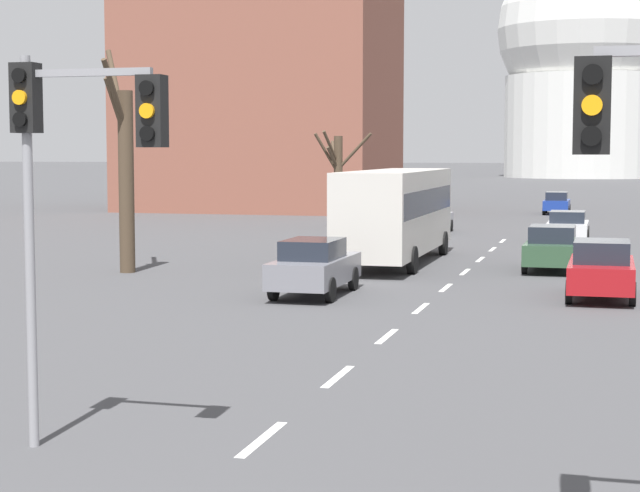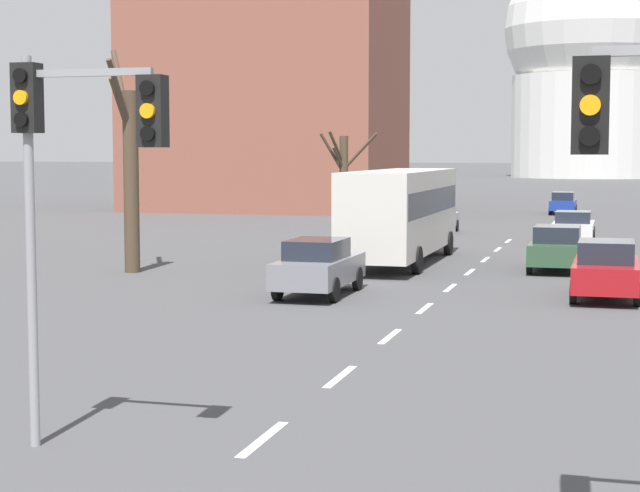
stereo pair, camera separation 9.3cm
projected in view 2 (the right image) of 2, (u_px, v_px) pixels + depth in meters
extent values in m
cube|color=silver|center=(263.00, 439.00, 15.52)|extent=(0.16, 2.00, 0.01)
cube|color=silver|center=(340.00, 376.00, 19.84)|extent=(0.16, 2.00, 0.01)
cube|color=silver|center=(390.00, 336.00, 24.16)|extent=(0.16, 2.00, 0.01)
cube|color=silver|center=(425.00, 308.00, 28.48)|extent=(0.16, 2.00, 0.01)
cube|color=silver|center=(450.00, 288.00, 32.80)|extent=(0.16, 2.00, 0.01)
cube|color=silver|center=(470.00, 272.00, 37.11)|extent=(0.16, 2.00, 0.01)
cube|color=silver|center=(485.00, 259.00, 41.43)|extent=(0.16, 2.00, 0.01)
cube|color=silver|center=(498.00, 249.00, 45.75)|extent=(0.16, 2.00, 0.01)
cube|color=silver|center=(508.00, 241.00, 50.07)|extent=(0.16, 2.00, 0.01)
cube|color=black|center=(591.00, 106.00, 10.55)|extent=(0.36, 0.28, 0.96)
cylinder|color=black|center=(591.00, 74.00, 10.36)|extent=(0.20, 0.06, 0.20)
cylinder|color=orange|center=(590.00, 105.00, 10.38)|extent=(0.20, 0.06, 0.20)
cylinder|color=black|center=(590.00, 136.00, 10.41)|extent=(0.20, 0.06, 0.20)
cylinder|color=gray|center=(31.00, 254.00, 14.94)|extent=(0.14, 0.14, 5.48)
cube|color=black|center=(27.00, 98.00, 14.75)|extent=(0.36, 0.28, 0.96)
cylinder|color=black|center=(20.00, 76.00, 14.56)|extent=(0.20, 0.06, 0.20)
cylinder|color=orange|center=(21.00, 98.00, 14.59)|extent=(0.20, 0.06, 0.20)
cylinder|color=black|center=(21.00, 119.00, 14.61)|extent=(0.20, 0.06, 0.20)
cube|color=gray|center=(88.00, 73.00, 14.47)|extent=(1.88, 0.10, 0.10)
cube|color=black|center=(153.00, 111.00, 14.26)|extent=(0.36, 0.28, 0.96)
cylinder|color=black|center=(147.00, 88.00, 14.08)|extent=(0.20, 0.06, 0.20)
cylinder|color=orange|center=(147.00, 111.00, 14.10)|extent=(0.20, 0.06, 0.20)
cylinder|color=black|center=(148.00, 133.00, 14.13)|extent=(0.20, 0.06, 0.20)
cube|color=silver|center=(573.00, 229.00, 48.94)|extent=(1.82, 3.93, 0.59)
cube|color=#1E232D|center=(573.00, 217.00, 48.70)|extent=(1.54, 1.89, 0.52)
cylinder|color=black|center=(555.00, 233.00, 50.36)|extent=(0.18, 0.72, 0.72)
cylinder|color=black|center=(593.00, 234.00, 49.90)|extent=(0.18, 0.72, 0.72)
cylinder|color=black|center=(552.00, 237.00, 48.02)|extent=(0.18, 0.72, 0.72)
cylinder|color=black|center=(592.00, 238.00, 47.56)|extent=(0.18, 0.72, 0.72)
cube|color=maroon|center=(606.00, 274.00, 30.28)|extent=(1.78, 4.24, 0.74)
cube|color=#1E232D|center=(606.00, 251.00, 30.02)|extent=(1.51, 2.03, 0.61)
cylinder|color=black|center=(577.00, 281.00, 31.80)|extent=(0.18, 0.66, 0.66)
cylinder|color=black|center=(636.00, 283.00, 31.35)|extent=(0.18, 0.66, 0.66)
cylinder|color=black|center=(573.00, 292.00, 29.28)|extent=(0.18, 0.66, 0.66)
cylinder|color=black|center=(637.00, 294.00, 28.83)|extent=(0.18, 0.66, 0.66)
cube|color=navy|center=(563.00, 205.00, 71.68)|extent=(1.64, 4.00, 0.64)
cube|color=#1E232D|center=(563.00, 196.00, 71.44)|extent=(1.40, 1.92, 0.55)
cylinder|color=black|center=(552.00, 208.00, 73.10)|extent=(0.18, 0.61, 0.61)
cylinder|color=black|center=(575.00, 209.00, 72.69)|extent=(0.18, 0.61, 0.61)
cylinder|color=black|center=(550.00, 210.00, 70.73)|extent=(0.18, 0.61, 0.61)
cylinder|color=black|center=(574.00, 211.00, 70.31)|extent=(0.18, 0.61, 0.61)
cube|color=#B7B7BC|center=(437.00, 220.00, 55.07)|extent=(1.72, 3.94, 0.68)
cube|color=#1E232D|center=(437.00, 208.00, 54.82)|extent=(1.46, 1.89, 0.63)
cylinder|color=black|center=(426.00, 225.00, 56.48)|extent=(0.18, 0.62, 0.62)
cylinder|color=black|center=(456.00, 226.00, 56.05)|extent=(0.18, 0.62, 0.62)
cylinder|color=black|center=(417.00, 228.00, 54.14)|extent=(0.18, 0.62, 0.62)
cylinder|color=black|center=(449.00, 229.00, 53.71)|extent=(0.18, 0.62, 0.62)
cube|color=#2D4C33|center=(557.00, 252.00, 37.43)|extent=(1.81, 4.09, 0.72)
cube|color=#1E232D|center=(557.00, 234.00, 37.18)|extent=(1.54, 1.96, 0.57)
cylinder|color=black|center=(535.00, 258.00, 38.91)|extent=(0.18, 0.63, 0.63)
cylinder|color=black|center=(583.00, 259.00, 38.45)|extent=(0.18, 0.63, 0.63)
cylinder|color=black|center=(529.00, 265.00, 36.47)|extent=(0.18, 0.63, 0.63)
cylinder|color=black|center=(581.00, 266.00, 36.02)|extent=(0.18, 0.63, 0.63)
cube|color=slate|center=(319.00, 270.00, 31.05)|extent=(1.75, 4.44, 0.74)
cube|color=#1E232D|center=(317.00, 249.00, 30.78)|extent=(1.49, 2.13, 0.56)
cylinder|color=black|center=(305.00, 277.00, 32.63)|extent=(0.18, 0.71, 0.71)
cylinder|color=black|center=(358.00, 279.00, 32.19)|extent=(0.18, 0.71, 0.71)
cylinder|color=black|center=(277.00, 288.00, 29.99)|extent=(0.18, 0.71, 0.71)
cylinder|color=black|center=(334.00, 290.00, 29.55)|extent=(0.18, 0.71, 0.71)
cube|color=beige|center=(401.00, 211.00, 39.75)|extent=(2.50, 10.80, 3.00)
cube|color=black|center=(401.00, 201.00, 39.72)|extent=(2.52, 10.26, 0.90)
cylinder|color=black|center=(390.00, 242.00, 43.83)|extent=(0.26, 0.96, 0.96)
cylinder|color=black|center=(448.00, 243.00, 43.19)|extent=(0.26, 0.96, 0.96)
cylinder|color=black|center=(349.00, 258.00, 37.09)|extent=(0.26, 0.96, 0.96)
cylinder|color=black|center=(417.00, 260.00, 36.45)|extent=(0.26, 0.96, 0.96)
cylinder|color=#473828|center=(344.00, 182.00, 58.27)|extent=(0.47, 0.47, 5.03)
cylinder|color=#473828|center=(360.00, 151.00, 57.73)|extent=(2.01, 0.47, 2.04)
cylinder|color=#473828|center=(336.00, 148.00, 57.59)|extent=(0.64, 1.36, 1.88)
cylinder|color=#473828|center=(340.00, 156.00, 58.91)|extent=(0.83, 1.56, 1.74)
cylinder|color=#473828|center=(338.00, 158.00, 57.67)|extent=(0.46, 1.22, 1.33)
cylinder|color=#473828|center=(332.00, 153.00, 57.85)|extent=(1.21, 1.07, 2.25)
cylinder|color=#473828|center=(131.00, 182.00, 36.78)|extent=(0.53, 0.53, 6.25)
cylinder|color=#473828|center=(121.00, 107.00, 36.17)|extent=(0.44, 1.05, 2.02)
cylinder|color=#473828|center=(120.00, 95.00, 35.86)|extent=(0.25, 1.57, 2.35)
cylinder|color=#473828|center=(121.00, 89.00, 37.15)|extent=(1.29, 1.24, 2.83)
cylinder|color=silver|center=(588.00, 127.00, 174.97)|extent=(24.88, 24.88, 16.59)
sphere|color=silver|center=(590.00, 28.00, 173.57)|extent=(27.64, 27.64, 27.64)
cube|color=brown|center=(269.00, 68.00, 77.09)|extent=(18.00, 14.00, 20.43)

